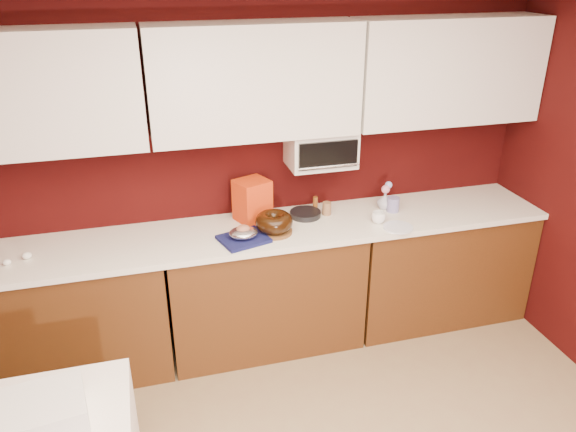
{
  "coord_description": "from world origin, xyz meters",
  "views": [
    {
      "loc": [
        -0.73,
        -1.35,
        2.55
      ],
      "look_at": [
        0.15,
        1.84,
        1.02
      ],
      "focal_mm": 35.0,
      "sensor_mm": 36.0,
      "label": 1
    }
  ],
  "objects_px": {
    "blue_jar": "(393,204)",
    "newspaper_stack": "(40,413)",
    "toaster_oven": "(321,148)",
    "coffee_mug": "(379,217)",
    "foil_ham_nest": "(243,233)",
    "pandoro_box": "(252,200)",
    "flower_vase": "(385,200)",
    "bundt_cake": "(274,222)"
  },
  "relations": [
    {
      "from": "foil_ham_nest",
      "to": "flower_vase",
      "type": "bearing_deg",
      "value": 12.08
    },
    {
      "from": "flower_vase",
      "to": "newspaper_stack",
      "type": "height_order",
      "value": "flower_vase"
    },
    {
      "from": "toaster_oven",
      "to": "newspaper_stack",
      "type": "relative_size",
      "value": 1.24
    },
    {
      "from": "toaster_oven",
      "to": "flower_vase",
      "type": "relative_size",
      "value": 3.43
    },
    {
      "from": "toaster_oven",
      "to": "newspaper_stack",
      "type": "height_order",
      "value": "toaster_oven"
    },
    {
      "from": "coffee_mug",
      "to": "newspaper_stack",
      "type": "xyz_separation_m",
      "value": [
        -2.04,
        -1.18,
        -0.13
      ]
    },
    {
      "from": "foil_ham_nest",
      "to": "pandoro_box",
      "type": "xyz_separation_m",
      "value": [
        0.12,
        0.3,
        0.09
      ]
    },
    {
      "from": "pandoro_box",
      "to": "coffee_mug",
      "type": "height_order",
      "value": "pandoro_box"
    },
    {
      "from": "toaster_oven",
      "to": "foil_ham_nest",
      "type": "bearing_deg",
      "value": -153.65
    },
    {
      "from": "blue_jar",
      "to": "newspaper_stack",
      "type": "xyz_separation_m",
      "value": [
        -2.22,
        -1.33,
        -0.14
      ]
    },
    {
      "from": "foil_ham_nest",
      "to": "coffee_mug",
      "type": "height_order",
      "value": "coffee_mug"
    },
    {
      "from": "pandoro_box",
      "to": "flower_vase",
      "type": "distance_m",
      "value": 0.96
    },
    {
      "from": "blue_jar",
      "to": "flower_vase",
      "type": "bearing_deg",
      "value": 120.53
    },
    {
      "from": "newspaper_stack",
      "to": "flower_vase",
      "type": "bearing_deg",
      "value": 32.54
    },
    {
      "from": "foil_ham_nest",
      "to": "blue_jar",
      "type": "xyz_separation_m",
      "value": [
        1.12,
        0.17,
        -0.0
      ]
    },
    {
      "from": "coffee_mug",
      "to": "flower_vase",
      "type": "relative_size",
      "value": 0.7
    },
    {
      "from": "foil_ham_nest",
      "to": "pandoro_box",
      "type": "height_order",
      "value": "pandoro_box"
    },
    {
      "from": "foil_ham_nest",
      "to": "pandoro_box",
      "type": "distance_m",
      "value": 0.33
    },
    {
      "from": "bundt_cake",
      "to": "flower_vase",
      "type": "xyz_separation_m",
      "value": [
        0.86,
        0.17,
        -0.01
      ]
    },
    {
      "from": "pandoro_box",
      "to": "flower_vase",
      "type": "bearing_deg",
      "value": -25.94
    },
    {
      "from": "coffee_mug",
      "to": "pandoro_box",
      "type": "bearing_deg",
      "value": 161.21
    },
    {
      "from": "foil_ham_nest",
      "to": "toaster_oven",
      "type": "bearing_deg",
      "value": 26.35
    },
    {
      "from": "blue_jar",
      "to": "flower_vase",
      "type": "relative_size",
      "value": 0.8
    },
    {
      "from": "pandoro_box",
      "to": "newspaper_stack",
      "type": "height_order",
      "value": "pandoro_box"
    },
    {
      "from": "toaster_oven",
      "to": "coffee_mug",
      "type": "bearing_deg",
      "value": -40.34
    },
    {
      "from": "bundt_cake",
      "to": "newspaper_stack",
      "type": "distance_m",
      "value": 1.8
    },
    {
      "from": "toaster_oven",
      "to": "pandoro_box",
      "type": "bearing_deg",
      "value": -179.43
    },
    {
      "from": "toaster_oven",
      "to": "bundt_cake",
      "type": "bearing_deg",
      "value": -148.1
    },
    {
      "from": "toaster_oven",
      "to": "coffee_mug",
      "type": "relative_size",
      "value": 4.93
    },
    {
      "from": "coffee_mug",
      "to": "newspaper_stack",
      "type": "relative_size",
      "value": 0.25
    },
    {
      "from": "foil_ham_nest",
      "to": "flower_vase",
      "type": "height_order",
      "value": "flower_vase"
    },
    {
      "from": "foil_ham_nest",
      "to": "bundt_cake",
      "type": "bearing_deg",
      "value": 14.84
    },
    {
      "from": "pandoro_box",
      "to": "coffee_mug",
      "type": "xyz_separation_m",
      "value": [
        0.81,
        -0.28,
        -0.1
      ]
    },
    {
      "from": "pandoro_box",
      "to": "newspaper_stack",
      "type": "distance_m",
      "value": 1.91
    },
    {
      "from": "blue_jar",
      "to": "newspaper_stack",
      "type": "height_order",
      "value": "blue_jar"
    },
    {
      "from": "bundt_cake",
      "to": "flower_vase",
      "type": "height_order",
      "value": "flower_vase"
    },
    {
      "from": "blue_jar",
      "to": "newspaper_stack",
      "type": "distance_m",
      "value": 2.59
    },
    {
      "from": "flower_vase",
      "to": "foil_ham_nest",
      "type": "bearing_deg",
      "value": -167.92
    },
    {
      "from": "blue_jar",
      "to": "coffee_mug",
      "type": "bearing_deg",
      "value": -139.58
    },
    {
      "from": "bundt_cake",
      "to": "coffee_mug",
      "type": "height_order",
      "value": "bundt_cake"
    },
    {
      "from": "newspaper_stack",
      "to": "pandoro_box",
      "type": "bearing_deg",
      "value": 49.95
    },
    {
      "from": "foil_ham_nest",
      "to": "coffee_mug",
      "type": "bearing_deg",
      "value": 1.12
    }
  ]
}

